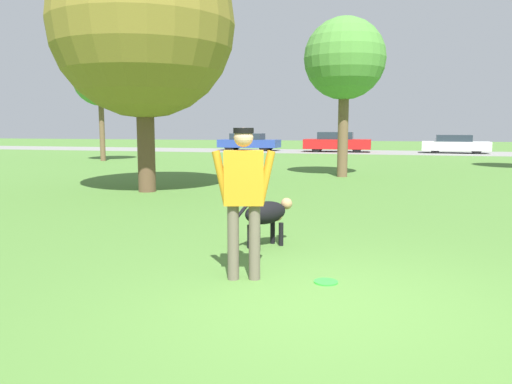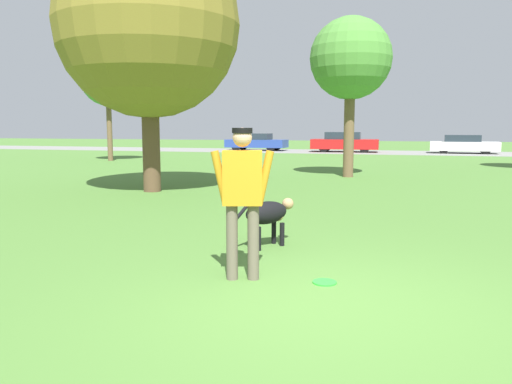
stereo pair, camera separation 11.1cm
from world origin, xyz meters
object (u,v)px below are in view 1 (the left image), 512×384
Objects in this scene: tree_far_left at (100,79)px; parked_car_white at (455,144)px; tree_near_left at (143,26)px; frisbee at (326,282)px; dog at (267,214)px; parked_car_blue at (249,142)px; person at (244,190)px; parked_car_red at (337,142)px; tree_mid_center at (345,60)px.

parked_car_white is (18.31, 12.83, -3.51)m from tree_far_left.
frisbee is at bearing -49.53° from tree_near_left.
dog is 30.14m from parked_car_blue.
frisbee is 30.42m from parked_car_white.
frisbee is 0.06× the size of parked_car_blue.
person reaches higher than parked_car_red.
parked_car_red is at bearing 96.10° from frisbee.
person reaches higher than parked_car_white.
tree_far_left is at bearing -131.88° from parked_car_red.
dog is 0.23× the size of parked_car_white.
dog is 0.21× the size of parked_car_red.
person is at bearing -172.81° from frisbee.
parked_car_blue is at bearing 99.76° from tree_near_left.
parked_car_red is (-2.14, 17.64, -3.30)m from tree_mid_center.
tree_far_left is at bearing 127.29° from tree_near_left.
frisbee is at bearing -111.20° from dog.
tree_far_left is (-12.82, 17.35, 3.09)m from person.
dog is 7.94m from tree_near_left.
tree_far_left reaches higher than person.
parked_car_red is at bearing 78.26° from person.
person is 21.80m from tree_far_left.
frisbee is 29.95m from parked_car_red.
parked_car_blue is (3.99, 13.09, -3.47)m from tree_far_left.
person is 0.38× the size of parked_car_blue.
person is at bearing -72.25° from parked_car_blue.
tree_near_left is at bearing -52.71° from tree_far_left.
dog is 0.15× the size of tree_near_left.
parked_car_red is at bearing 96.92° from tree_mid_center.
tree_far_left is at bearing 110.39° from person.
tree_mid_center reaches higher than parked_car_red.
frisbee is 31.86m from parked_car_blue.
parked_car_red is at bearing -174.92° from parked_car_white.
tree_mid_center is 1.26× the size of parked_car_white.
parked_car_blue is at bearing 50.23° from dog.
parked_car_red is at bearing -3.26° from parked_car_blue.
tree_near_left is at bearing -110.80° from parked_car_white.
person is at bearing -54.88° from tree_near_left.
tree_far_left is 1.18× the size of parked_car_red.
tree_mid_center is (0.00, 10.66, 3.51)m from dog.
tree_mid_center is at bearing 94.90° from frisbee.
tree_far_left reaches higher than tree_mid_center.
parked_car_red is (10.56, 12.53, -3.43)m from tree_far_left.
dog reaches higher than frisbee.
parked_car_white is (7.75, 0.30, -0.08)m from parked_car_red.
tree_far_left is at bearing 72.28° from dog.
frisbee is 0.06× the size of parked_car_red.
tree_near_left is at bearing -130.29° from tree_mid_center.
parked_car_red is 7.76m from parked_car_white.
tree_near_left is 23.53m from parked_car_red.
tree_near_left is at bearing 109.05° from person.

